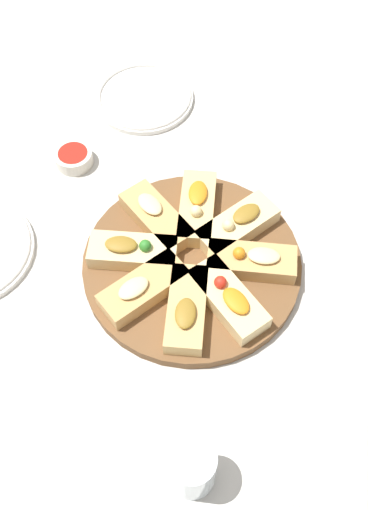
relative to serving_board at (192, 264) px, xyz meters
The scene contains 14 objects.
ground_plane 0.01m from the serving_board, ahead, with size 3.00×3.00×0.00m, color beige.
serving_board is the anchor object (origin of this frame).
focaccia_slice_0 0.10m from the serving_board, 111.16° to the left, with size 0.10×0.15×0.04m.
focaccia_slice_1 0.10m from the serving_board, 154.10° to the left, with size 0.15×0.11×0.04m.
focaccia_slice_2 0.10m from the serving_board, 159.05° to the right, with size 0.15×0.10×0.04m.
focaccia_slice_3 0.10m from the serving_board, 118.63° to the right, with size 0.11×0.15×0.04m.
focaccia_slice_4 0.10m from the serving_board, 70.30° to the right, with size 0.10×0.15×0.04m.
focaccia_slice_5 0.10m from the serving_board, 26.11° to the right, with size 0.15×0.11×0.04m.
focaccia_slice_6 0.10m from the serving_board, 20.79° to the left, with size 0.15×0.10×0.04m.
focaccia_slice_7 0.10m from the serving_board, 63.97° to the left, with size 0.11×0.15×0.04m.
plate_right 0.39m from the serving_board, 39.57° to the left, with size 0.19×0.19×0.02m.
water_glass 0.32m from the serving_board, 154.20° to the right, with size 0.06×0.06×0.09m, color silver.
napkin_stack 0.34m from the serving_board, 123.54° to the right, with size 0.14×0.12×0.01m, color white.
dipping_bowl 0.31m from the serving_board, 69.52° to the left, with size 0.07×0.07×0.03m.
Camera 1 is at (-0.45, -0.22, 0.82)m, focal length 42.00 mm.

